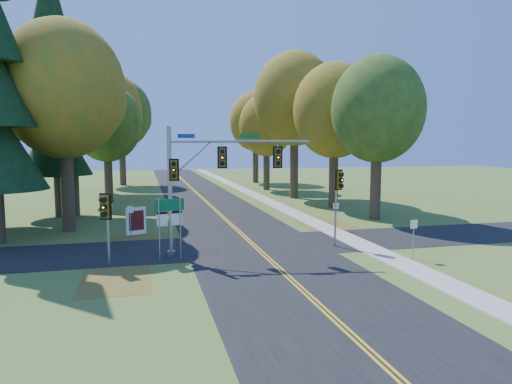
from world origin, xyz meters
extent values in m
plane|color=#416022|center=(0.00, 0.00, 0.00)|extent=(160.00, 160.00, 0.00)
cube|color=black|center=(0.00, 0.00, 0.01)|extent=(8.00, 160.00, 0.02)
cube|color=black|center=(0.00, 2.00, 0.01)|extent=(60.00, 6.00, 0.02)
cube|color=gold|center=(-0.10, 0.00, 0.03)|extent=(0.10, 160.00, 0.01)
cube|color=gold|center=(0.10, 0.00, 0.03)|extent=(0.10, 160.00, 0.01)
cube|color=#9E998E|center=(6.20, 0.00, 0.03)|extent=(1.60, 160.00, 0.06)
cube|color=brown|center=(-6.50, 4.00, 0.01)|extent=(4.00, 6.00, 0.00)
cube|color=brown|center=(6.80, 6.00, 0.01)|extent=(3.50, 8.00, 0.00)
cube|color=brown|center=(-7.50, -3.00, 0.01)|extent=(3.00, 5.00, 0.00)
cylinder|color=#38281C|center=(-11.20, 9.30, 3.38)|extent=(0.86, 0.86, 6.75)
ellipsoid|color=#AF6917|center=(-11.20, 9.30, 9.55)|extent=(8.00, 8.00, 9.20)
sphere|color=#AF6917|center=(-9.60, 10.50, 8.75)|extent=(4.80, 4.80, 4.80)
sphere|color=#AF6917|center=(-12.60, 8.50, 10.35)|extent=(4.40, 4.40, 4.40)
cylinder|color=#38281C|center=(11.50, 8.70, 3.04)|extent=(0.83, 0.83, 6.08)
ellipsoid|color=#4D6C21|center=(11.50, 8.70, 8.60)|extent=(7.20, 7.20, 8.28)
sphere|color=#4D6C21|center=(12.94, 9.78, 7.88)|extent=(4.32, 4.32, 4.32)
sphere|color=#4D6C21|center=(10.24, 7.98, 9.32)|extent=(3.96, 3.96, 3.96)
cylinder|color=#38281C|center=(-11.80, 16.20, 3.71)|extent=(0.89, 0.89, 7.42)
ellipsoid|color=#AF6917|center=(-11.80, 16.20, 10.43)|extent=(8.60, 8.60, 9.89)
sphere|color=#AF6917|center=(-10.08, 17.49, 9.57)|extent=(5.16, 5.16, 5.16)
sphere|color=#AF6917|center=(-13.30, 15.34, 11.29)|extent=(4.73, 4.73, 4.73)
cylinder|color=#38281C|center=(10.90, 15.50, 3.15)|extent=(0.84, 0.84, 6.30)
ellipsoid|color=#AF6917|center=(10.90, 15.50, 8.96)|extent=(7.60, 7.60, 8.74)
sphere|color=#AF6917|center=(12.42, 16.64, 8.20)|extent=(4.56, 4.56, 4.56)
sphere|color=#AF6917|center=(9.57, 14.74, 9.72)|extent=(4.18, 4.18, 4.18)
cylinder|color=#38281C|center=(-9.60, 24.40, 2.81)|extent=(0.81, 0.81, 5.62)
ellipsoid|color=#4D6C21|center=(-9.60, 24.40, 8.00)|extent=(6.80, 6.80, 7.82)
sphere|color=#4D6C21|center=(-8.24, 25.42, 7.33)|extent=(4.08, 4.08, 4.08)
sphere|color=#4D6C21|center=(-10.79, 23.72, 8.69)|extent=(3.74, 3.74, 3.74)
cylinder|color=#38281C|center=(9.80, 23.60, 3.83)|extent=(0.90, 0.90, 7.65)
ellipsoid|color=#AF6917|center=(9.80, 23.60, 10.73)|extent=(8.80, 8.80, 10.12)
sphere|color=#AF6917|center=(11.56, 24.92, 9.85)|extent=(5.28, 5.28, 5.28)
sphere|color=#AF6917|center=(8.26, 22.72, 11.61)|extent=(4.84, 4.84, 4.84)
cylinder|color=#38281C|center=(-10.20, 33.10, 3.49)|extent=(0.87, 0.87, 6.98)
ellipsoid|color=#AF6917|center=(-10.20, 33.10, 9.85)|extent=(8.20, 8.20, 9.43)
sphere|color=#AF6917|center=(-8.56, 34.33, 9.03)|extent=(4.92, 4.92, 4.92)
sphere|color=#AF6917|center=(-11.63, 32.28, 10.67)|extent=(4.51, 4.51, 4.51)
cylinder|color=#38281C|center=(9.20, 32.80, 2.93)|extent=(0.82, 0.82, 5.85)
ellipsoid|color=#AF6917|center=(9.20, 32.80, 8.30)|extent=(7.00, 7.00, 8.05)
sphere|color=#AF6917|center=(10.60, 33.85, 7.60)|extent=(4.20, 4.20, 4.20)
sphere|color=#AF6917|center=(7.97, 32.10, 9.00)|extent=(3.85, 3.85, 3.85)
cylinder|color=#38281C|center=(-9.00, 44.00, 3.60)|extent=(0.88, 0.88, 7.20)
ellipsoid|color=#4D6C21|center=(-9.00, 44.00, 10.14)|extent=(8.40, 8.40, 9.66)
sphere|color=#4D6C21|center=(-7.32, 45.26, 9.30)|extent=(5.04, 5.04, 5.04)
sphere|color=#4D6C21|center=(-10.47, 43.16, 10.98)|extent=(4.62, 4.62, 4.62)
cylinder|color=#38281C|center=(10.40, 43.50, 3.26)|extent=(0.85, 0.85, 6.53)
ellipsoid|color=#AF6917|center=(10.40, 43.50, 9.26)|extent=(7.80, 7.80, 8.97)
sphere|color=#AF6917|center=(11.96, 44.67, 8.47)|extent=(4.68, 4.68, 4.68)
sphere|color=#AF6917|center=(9.04, 42.72, 10.04)|extent=(4.29, 4.29, 4.29)
cylinder|color=#38281C|center=(-14.50, 6.00, 1.62)|extent=(0.50, 0.50, 3.24)
cylinder|color=#38281C|center=(-13.00, 16.00, 1.71)|extent=(0.50, 0.50, 3.42)
cone|color=black|center=(-13.00, 16.00, 6.15)|extent=(5.60, 5.60, 5.45)
cone|color=black|center=(-13.00, 16.00, 10.04)|extent=(4.57, 4.57, 5.45)
cone|color=black|center=(-13.00, 16.00, 13.94)|extent=(3.55, 3.55, 5.45)
cylinder|color=gray|center=(-4.86, 0.56, 3.43)|extent=(0.22, 0.22, 6.87)
cylinder|color=gray|center=(-4.86, 0.56, 0.15)|extent=(0.43, 0.43, 0.29)
cylinder|color=gray|center=(-1.22, 0.00, 6.08)|extent=(7.30, 1.26, 0.14)
cylinder|color=gray|center=(-3.79, 0.39, 5.10)|extent=(2.21, 0.43, 2.03)
cylinder|color=gray|center=(-2.14, 0.14, 5.91)|extent=(0.04, 0.04, 0.35)
cube|color=#72590C|center=(-2.14, 0.14, 5.24)|extent=(0.37, 0.34, 0.98)
cube|color=black|center=(-2.14, 0.14, 5.24)|extent=(0.51, 0.11, 1.16)
sphere|color=orange|center=(-2.18, -0.09, 5.24)|extent=(0.18, 0.18, 0.18)
cylinder|color=black|center=(-2.18, -0.09, 5.55)|extent=(0.26, 0.19, 0.24)
cylinder|color=black|center=(-2.18, -0.09, 5.24)|extent=(0.26, 0.19, 0.24)
cylinder|color=black|center=(-2.18, -0.09, 4.93)|extent=(0.26, 0.19, 0.24)
cylinder|color=gray|center=(0.77, -0.31, 5.91)|extent=(0.04, 0.04, 0.35)
cube|color=#72590C|center=(0.77, -0.31, 5.24)|extent=(0.37, 0.34, 0.98)
cube|color=black|center=(0.77, -0.31, 5.24)|extent=(0.51, 0.11, 1.16)
sphere|color=orange|center=(0.73, -0.53, 5.24)|extent=(0.18, 0.18, 0.18)
cylinder|color=black|center=(0.73, -0.53, 5.55)|extent=(0.26, 0.19, 0.24)
cylinder|color=black|center=(0.73, -0.53, 5.24)|extent=(0.26, 0.19, 0.24)
cylinder|color=black|center=(0.73, -0.53, 4.93)|extent=(0.26, 0.19, 0.24)
cube|color=#72590C|center=(-4.64, 0.37, 4.61)|extent=(0.37, 0.34, 0.98)
cube|color=black|center=(-4.64, 0.37, 4.61)|extent=(0.51, 0.11, 1.16)
sphere|color=orange|center=(-4.67, 0.15, 4.61)|extent=(0.18, 0.18, 0.18)
cylinder|color=black|center=(-4.67, 0.15, 4.93)|extent=(0.26, 0.19, 0.24)
cylinder|color=black|center=(-4.67, 0.15, 4.61)|extent=(0.26, 0.19, 0.24)
cylinder|color=black|center=(-4.67, 0.15, 4.30)|extent=(0.26, 0.19, 0.24)
cube|color=navy|center=(-3.99, 0.42, 6.36)|extent=(0.88, 0.17, 0.22)
cube|color=#0C5926|center=(-0.69, -0.09, 6.36)|extent=(1.07, 0.20, 0.22)
cylinder|color=gray|center=(4.54, 0.56, 2.21)|extent=(0.12, 0.12, 4.41)
cube|color=#72590C|center=(4.60, 0.34, 3.91)|extent=(0.41, 0.38, 1.00)
cube|color=black|center=(4.60, 0.34, 3.91)|extent=(0.51, 0.17, 1.18)
sphere|color=orange|center=(4.66, 0.12, 3.91)|extent=(0.18, 0.18, 0.18)
cylinder|color=black|center=(4.66, 0.12, 4.23)|extent=(0.28, 0.22, 0.24)
cylinder|color=black|center=(4.66, 0.12, 3.91)|extent=(0.28, 0.22, 0.24)
cylinder|color=black|center=(4.66, 0.12, 3.59)|extent=(0.28, 0.22, 0.24)
cylinder|color=gray|center=(-7.93, -0.63, 1.76)|extent=(0.13, 0.13, 3.52)
cube|color=#72590C|center=(-7.99, -0.87, 2.97)|extent=(0.45, 0.42, 1.10)
cube|color=black|center=(-7.99, -0.87, 2.97)|extent=(0.56, 0.18, 1.30)
sphere|color=orange|center=(-8.06, -1.11, 2.97)|extent=(0.20, 0.20, 0.20)
cylinder|color=black|center=(-8.06, -1.11, 3.32)|extent=(0.30, 0.24, 0.26)
cylinder|color=black|center=(-8.06, -1.11, 2.97)|extent=(0.30, 0.24, 0.26)
cylinder|color=black|center=(-8.06, -1.11, 2.61)|extent=(0.30, 0.24, 0.26)
cylinder|color=gray|center=(-5.50, -0.56, 1.64)|extent=(0.07, 0.07, 3.27)
cylinder|color=gray|center=(-4.43, -0.35, 1.64)|extent=(0.07, 0.07, 3.27)
cube|color=#0C5A33|center=(-4.97, -0.43, 2.89)|extent=(1.51, 0.34, 0.60)
cube|color=silver|center=(-4.97, -0.43, 2.89)|extent=(1.28, 0.26, 0.09)
cube|color=silver|center=(-5.34, -0.50, 2.13)|extent=(0.54, 0.15, 0.60)
cube|color=black|center=(-5.34, -0.50, 2.49)|extent=(0.54, 0.11, 0.11)
cube|color=silver|center=(-4.60, -0.35, 2.13)|extent=(0.54, 0.15, 0.60)
cube|color=black|center=(-4.60, -0.35, 2.49)|extent=(0.54, 0.11, 0.11)
cube|color=white|center=(-6.74, 7.00, 0.90)|extent=(1.27, 0.64, 1.79)
cube|color=maroon|center=(-6.71, 6.91, 0.95)|extent=(0.94, 0.38, 1.30)
cube|color=white|center=(-7.21, 6.82, 0.15)|extent=(0.10, 0.10, 0.30)
cube|color=white|center=(-6.28, 7.18, 0.15)|extent=(0.10, 0.10, 0.30)
cylinder|color=gray|center=(6.65, 5.27, 0.97)|extent=(0.04, 0.04, 1.95)
cube|color=silver|center=(6.64, 5.26, 1.68)|extent=(0.36, 0.14, 0.40)
cylinder|color=gray|center=(7.26, -3.12, 1.06)|extent=(0.05, 0.05, 2.13)
cube|color=silver|center=(7.26, -3.14, 1.84)|extent=(0.41, 0.06, 0.44)
cylinder|color=gray|center=(-7.06, 6.00, 1.05)|extent=(0.05, 0.05, 2.10)
cube|color=white|center=(-7.07, 5.98, 1.82)|extent=(0.39, 0.17, 0.43)
camera|label=1|loc=(-6.21, -23.61, 6.00)|focal=32.00mm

